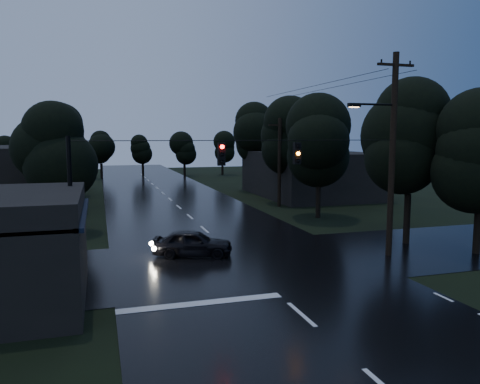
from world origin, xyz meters
TOP-DOWN VIEW (x-y plane):
  - main_road at (0.00, 30.00)m, footprint 12.00×120.00m
  - cross_street at (0.00, 12.00)m, footprint 60.00×9.00m
  - building_far_right at (14.00, 34.00)m, footprint 10.00×14.00m
  - building_far_left at (-14.00, 40.00)m, footprint 10.00×16.00m
  - utility_pole_main at (7.41, 11.00)m, footprint 3.50×0.30m
  - utility_pole_far at (8.30, 28.00)m, footprint 2.00×0.30m
  - anchor_pole_left at (-7.50, 11.00)m, footprint 0.18×0.18m
  - span_signals at (0.56, 10.99)m, footprint 15.00×0.37m
  - tree_corner_near at (10.00, 13.00)m, footprint 4.48×4.48m
  - tree_left_a at (-9.00, 22.00)m, footprint 3.92×3.92m
  - tree_left_b at (-9.60, 30.00)m, footprint 4.20×4.20m
  - tree_left_c at (-10.20, 40.00)m, footprint 4.48×4.48m
  - tree_right_a at (9.00, 22.00)m, footprint 4.20×4.20m
  - tree_right_b at (9.60, 30.00)m, footprint 4.48×4.48m
  - tree_right_c at (10.20, 40.00)m, footprint 4.76×4.76m
  - car at (-1.99, 13.73)m, footprint 4.22×2.65m

SIDE VIEW (x-z plane):
  - main_road at x=0.00m, z-range -0.01..0.01m
  - cross_street at x=0.00m, z-range -0.01..0.01m
  - car at x=-1.99m, z-range 0.00..1.34m
  - building_far_right at x=14.00m, z-range 0.00..4.40m
  - building_far_left at x=-14.00m, z-range 0.00..5.00m
  - anchor_pole_left at x=-7.50m, z-range 0.00..6.00m
  - utility_pole_far at x=8.30m, z-range 0.13..7.63m
  - tree_left_a at x=-9.00m, z-range 1.11..9.37m
  - span_signals at x=0.56m, z-range 4.69..5.80m
  - utility_pole_main at x=7.41m, z-range 0.26..10.26m
  - tree_left_b at x=-9.60m, z-range 1.19..10.04m
  - tree_right_a at x=9.00m, z-range 1.19..10.04m
  - tree_corner_near at x=10.00m, z-range 1.27..10.71m
  - tree_left_c at x=-10.20m, z-range 1.27..10.71m
  - tree_right_b at x=9.60m, z-range 1.27..10.71m
  - tree_right_c at x=10.20m, z-range 1.35..11.38m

